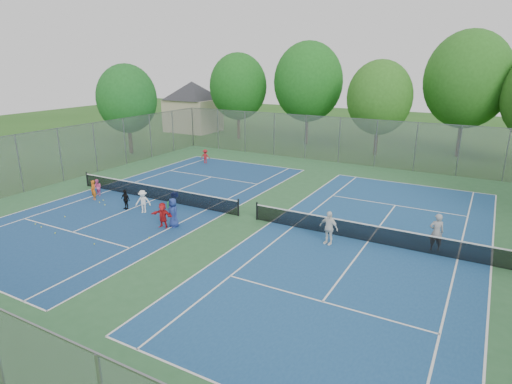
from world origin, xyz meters
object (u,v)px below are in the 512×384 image
Objects in this scene: net_right at (369,233)px; ball_crate at (174,195)px; ball_hopper at (170,205)px; net_left at (155,193)px; instructor at (436,232)px.

net_right is 37.28× the size of ball_crate.
net_right is 26.86× the size of ball_hopper.
net_left reaches higher than ball_hopper.
net_right is at bearing 4.78° from ball_hopper.
net_left is 6.93× the size of instructor.
ball_crate is at bearing 175.42° from net_right.
net_left is 26.86× the size of ball_hopper.
ball_hopper is (2.10, -1.00, -0.22)m from net_left.
instructor is (3.03, 0.58, 0.47)m from net_right.
instructor is (14.93, 1.57, 0.69)m from ball_hopper.
net_right reaches higher than ball_crate.
ball_crate is 2.47m from ball_hopper.
net_left is at bearing 154.60° from ball_hopper.
ball_hopper is at bearing -175.22° from net_right.
net_left is at bearing -124.63° from ball_crate.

